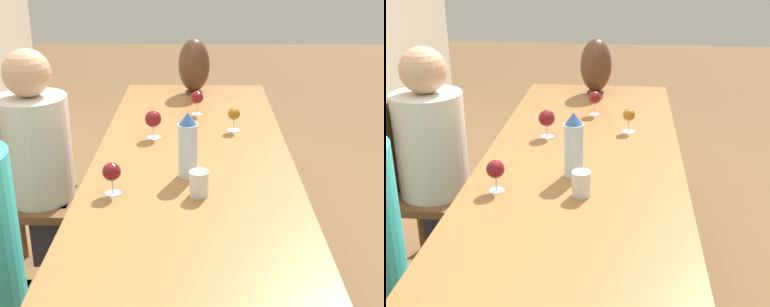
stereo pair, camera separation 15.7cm
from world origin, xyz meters
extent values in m
plane|color=brown|center=(0.00, 0.00, 0.00)|extent=(14.00, 14.00, 0.00)
cube|color=#936033|center=(0.00, 0.00, 0.74)|extent=(2.66, 0.89, 0.04)
cylinder|color=#936033|center=(1.23, -0.34, 0.36)|extent=(0.07, 0.07, 0.72)
cylinder|color=#936033|center=(1.23, 0.34, 0.36)|extent=(0.07, 0.07, 0.72)
cylinder|color=silver|center=(-0.15, 0.02, 0.87)|extent=(0.08, 0.08, 0.23)
cone|color=#33599E|center=(-0.15, 0.02, 1.01)|extent=(0.07, 0.07, 0.05)
cylinder|color=silver|center=(-0.33, -0.03, 0.81)|extent=(0.07, 0.07, 0.10)
cylinder|color=#4C2D1E|center=(1.12, 0.01, 0.77)|extent=(0.11, 0.11, 0.01)
ellipsoid|color=#4C2D1E|center=(1.12, 0.01, 0.94)|extent=(0.20, 0.20, 0.33)
cylinder|color=silver|center=(0.30, 0.20, 0.76)|extent=(0.07, 0.07, 0.00)
cylinder|color=silver|center=(0.30, 0.20, 0.79)|extent=(0.01, 0.01, 0.06)
sphere|color=maroon|center=(0.30, 0.20, 0.86)|extent=(0.08, 0.08, 0.08)
cylinder|color=silver|center=(-0.32, 0.30, 0.76)|extent=(0.06, 0.06, 0.00)
cylinder|color=silver|center=(-0.32, 0.30, 0.79)|extent=(0.01, 0.01, 0.06)
sphere|color=maroon|center=(-0.32, 0.30, 0.85)|extent=(0.07, 0.07, 0.07)
cylinder|color=silver|center=(0.42, -0.20, 0.76)|extent=(0.07, 0.07, 0.00)
cylinder|color=silver|center=(0.42, -0.20, 0.79)|extent=(0.01, 0.01, 0.06)
sphere|color=#995B19|center=(0.42, -0.20, 0.85)|extent=(0.06, 0.06, 0.06)
cylinder|color=silver|center=(0.69, -0.01, 0.76)|extent=(0.06, 0.06, 0.00)
cylinder|color=silver|center=(0.69, -0.01, 0.80)|extent=(0.01, 0.01, 0.07)
sphere|color=maroon|center=(0.69, -0.01, 0.86)|extent=(0.07, 0.07, 0.07)
cube|color=brown|center=(0.22, 0.76, 0.46)|extent=(0.44, 0.44, 0.04)
cylinder|color=brown|center=(0.03, 0.57, 0.22)|extent=(0.04, 0.04, 0.44)
cylinder|color=brown|center=(0.41, 0.57, 0.22)|extent=(0.04, 0.04, 0.44)
cylinder|color=brown|center=(0.41, 0.95, 0.22)|extent=(0.04, 0.04, 0.44)
cube|color=#2D2D38|center=(0.22, 0.70, 0.24)|extent=(0.26, 0.19, 0.48)
cylinder|color=beige|center=(0.22, 0.76, 0.73)|extent=(0.34, 0.34, 0.52)
sphere|color=tan|center=(0.22, 0.76, 1.10)|extent=(0.22, 0.22, 0.22)
camera|label=1|loc=(-2.16, -0.03, 1.67)|focal=50.00mm
camera|label=2|loc=(-2.16, -0.19, 1.67)|focal=50.00mm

